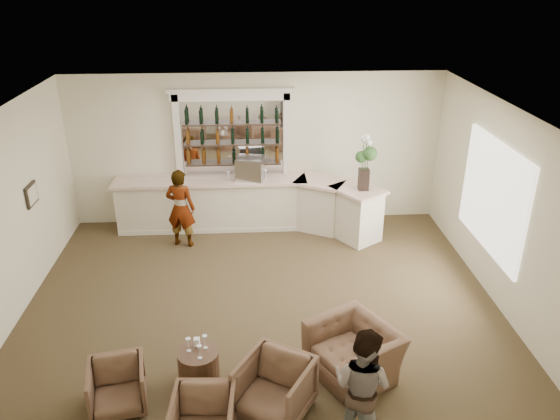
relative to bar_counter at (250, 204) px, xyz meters
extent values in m
plane|color=brown|center=(0.16, -3.00, -0.57)|extent=(8.00, 8.00, 0.00)
cube|color=beige|center=(0.16, 0.50, 1.08)|extent=(8.00, 0.04, 3.30)
cube|color=beige|center=(-3.84, -3.00, 1.08)|extent=(0.04, 7.00, 3.30)
cube|color=beige|center=(4.16, -3.00, 1.08)|extent=(0.04, 7.00, 3.30)
cube|color=white|center=(0.16, -3.00, 2.73)|extent=(8.00, 7.00, 0.04)
cube|color=white|center=(4.13, -2.50, 1.13)|extent=(0.05, 2.40, 1.90)
cube|color=black|center=(-3.81, -1.80, 1.08)|extent=(0.04, 0.46, 0.38)
cube|color=beige|center=(-3.78, -1.80, 1.08)|extent=(0.01, 0.38, 0.30)
cube|color=white|center=(-0.84, 0.15, -0.03)|extent=(4.00, 0.70, 1.08)
cube|color=beige|center=(-0.84, 0.13, 0.54)|extent=(4.10, 0.82, 0.06)
cube|color=white|center=(1.51, -0.08, -0.03)|extent=(1.12, 1.04, 1.08)
cube|color=beige|center=(1.51, -0.10, 0.54)|extent=(1.27, 1.19, 0.06)
cube|color=white|center=(2.21, -0.60, -0.03)|extent=(1.08, 1.14, 1.08)
cube|color=beige|center=(2.21, -0.62, 0.54)|extent=(1.24, 1.29, 0.06)
cube|color=beige|center=(-0.84, -0.18, -0.52)|extent=(4.00, 0.06, 0.10)
cube|color=white|center=(-0.34, 0.48, 1.38)|extent=(2.15, 0.02, 1.65)
cube|color=beige|center=(-1.49, 0.42, 0.88)|extent=(0.14, 0.16, 2.90)
cube|color=beige|center=(0.81, 0.42, 0.88)|extent=(0.14, 0.16, 2.90)
cube|color=beige|center=(-0.34, 0.42, 2.27)|extent=(2.52, 0.16, 0.18)
cube|color=beige|center=(-0.34, 0.42, 2.39)|extent=(2.64, 0.20, 0.08)
cube|color=#2E2017|center=(-0.34, 0.37, 0.81)|extent=(2.05, 0.20, 0.03)
cube|color=#2E2017|center=(-0.34, 0.37, 1.25)|extent=(2.05, 0.20, 0.03)
cube|color=#2E2017|center=(-0.34, 0.37, 1.69)|extent=(2.05, 0.20, 0.03)
cylinder|color=#503322|center=(-0.76, -4.79, -0.32)|extent=(0.57, 0.57, 0.50)
imported|color=gray|center=(-1.40, -0.67, 0.25)|extent=(0.68, 0.54, 1.65)
imported|color=gray|center=(1.26, -5.89, 0.21)|extent=(0.97, 0.95, 1.58)
imported|color=brown|center=(-1.77, -5.21, -0.24)|extent=(0.83, 0.85, 0.66)
imported|color=brown|center=(-0.62, -5.87, -0.23)|extent=(0.78, 0.80, 0.69)
imported|color=brown|center=(0.25, -5.43, -0.18)|extent=(1.17, 1.18, 0.79)
imported|color=brown|center=(1.39, -4.76, -0.20)|extent=(1.45, 1.51, 0.75)
cube|color=silver|center=(0.02, 0.04, 0.81)|extent=(0.64, 0.57, 0.49)
cube|color=black|center=(2.30, -0.67, 0.79)|extent=(0.20, 0.20, 0.44)
cube|color=white|center=(-0.78, -4.65, -0.01)|extent=(0.08, 0.08, 0.12)
camera|label=1|loc=(0.00, -10.81, 4.75)|focal=35.00mm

